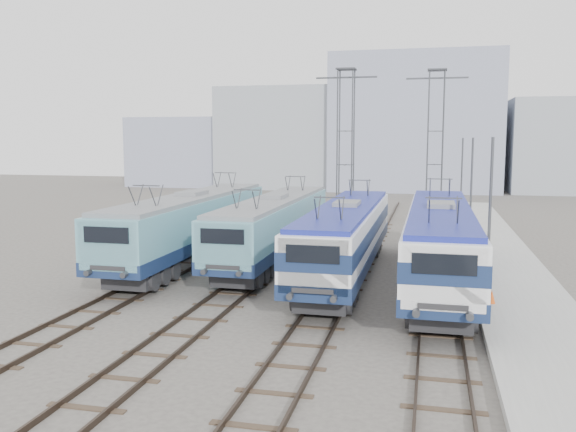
{
  "coord_description": "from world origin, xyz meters",
  "views": [
    {
      "loc": [
        6.25,
        -23.39,
        6.92
      ],
      "look_at": [
        -0.88,
        7.0,
        2.96
      ],
      "focal_mm": 38.0,
      "sensor_mm": 36.0,
      "label": 1
    }
  ],
  "objects_px": {
    "locomotive_center_left": "(274,223)",
    "locomotive_far_right": "(440,238)",
    "mast_front": "(489,225)",
    "catenary_tower_west": "(346,143)",
    "mast_mid": "(471,197)",
    "safety_cone": "(492,297)",
    "catenary_tower_east": "(435,143)",
    "locomotive_far_left": "(191,222)",
    "locomotive_center_right": "(346,233)",
    "mast_rear": "(461,183)"
  },
  "relations": [
    {
      "from": "catenary_tower_west",
      "to": "safety_cone",
      "type": "bearing_deg",
      "value": -66.33
    },
    {
      "from": "catenary_tower_west",
      "to": "mast_mid",
      "type": "xyz_separation_m",
      "value": [
        8.6,
        -8.0,
        -3.14
      ]
    },
    {
      "from": "mast_rear",
      "to": "mast_mid",
      "type": "bearing_deg",
      "value": -90.0
    },
    {
      "from": "safety_cone",
      "to": "locomotive_far_right",
      "type": "bearing_deg",
      "value": 120.95
    },
    {
      "from": "mast_front",
      "to": "locomotive_far_left",
      "type": "bearing_deg",
      "value": 157.96
    },
    {
      "from": "safety_cone",
      "to": "catenary_tower_west",
      "type": "bearing_deg",
      "value": 113.67
    },
    {
      "from": "locomotive_center_right",
      "to": "mast_rear",
      "type": "xyz_separation_m",
      "value": [
        6.35,
        19.73,
        1.21
      ]
    },
    {
      "from": "locomotive_far_right",
      "to": "catenary_tower_west",
      "type": "distance_m",
      "value": 18.47
    },
    {
      "from": "locomotive_far_right",
      "to": "catenary_tower_east",
      "type": "bearing_deg",
      "value": 90.77
    },
    {
      "from": "catenary_tower_east",
      "to": "mast_rear",
      "type": "xyz_separation_m",
      "value": [
        2.1,
        2.0,
        -3.14
      ]
    },
    {
      "from": "mast_front",
      "to": "locomotive_center_left",
      "type": "bearing_deg",
      "value": 145.92
    },
    {
      "from": "locomotive_far_left",
      "to": "catenary_tower_west",
      "type": "height_order",
      "value": "catenary_tower_west"
    },
    {
      "from": "locomotive_center_left",
      "to": "catenary_tower_east",
      "type": "distance_m",
      "value": 17.64
    },
    {
      "from": "mast_front",
      "to": "mast_mid",
      "type": "relative_size",
      "value": 1.0
    },
    {
      "from": "locomotive_far_right",
      "to": "safety_cone",
      "type": "height_order",
      "value": "locomotive_far_right"
    },
    {
      "from": "mast_rear",
      "to": "safety_cone",
      "type": "relative_size",
      "value": 12.7
    },
    {
      "from": "locomotive_far_right",
      "to": "mast_mid",
      "type": "relative_size",
      "value": 2.66
    },
    {
      "from": "mast_rear",
      "to": "safety_cone",
      "type": "distance_m",
      "value": 24.25
    },
    {
      "from": "locomotive_far_right",
      "to": "mast_rear",
      "type": "height_order",
      "value": "mast_rear"
    },
    {
      "from": "catenary_tower_west",
      "to": "catenary_tower_east",
      "type": "height_order",
      "value": "same"
    },
    {
      "from": "locomotive_far_right",
      "to": "catenary_tower_east",
      "type": "distance_m",
      "value": 19.14
    },
    {
      "from": "mast_front",
      "to": "mast_mid",
      "type": "xyz_separation_m",
      "value": [
        0.0,
        12.0,
        0.0
      ]
    },
    {
      "from": "locomotive_far_right",
      "to": "mast_front",
      "type": "relative_size",
      "value": 2.66
    },
    {
      "from": "mast_mid",
      "to": "safety_cone",
      "type": "distance_m",
      "value": 12.42
    },
    {
      "from": "safety_cone",
      "to": "locomotive_center_left",
      "type": "bearing_deg",
      "value": 146.14
    },
    {
      "from": "locomotive_far_left",
      "to": "catenary_tower_west",
      "type": "xyz_separation_m",
      "value": [
        6.75,
        13.79,
        4.32
      ]
    },
    {
      "from": "locomotive_far_left",
      "to": "mast_front",
      "type": "distance_m",
      "value": 16.6
    },
    {
      "from": "catenary_tower_east",
      "to": "safety_cone",
      "type": "bearing_deg",
      "value": -84.06
    },
    {
      "from": "locomotive_far_left",
      "to": "locomotive_center_right",
      "type": "xyz_separation_m",
      "value": [
        9.0,
        -1.94,
        -0.04
      ]
    },
    {
      "from": "catenary_tower_west",
      "to": "mast_mid",
      "type": "height_order",
      "value": "catenary_tower_west"
    },
    {
      "from": "mast_mid",
      "to": "locomotive_center_left",
      "type": "bearing_deg",
      "value": -156.76
    },
    {
      "from": "locomotive_far_right",
      "to": "safety_cone",
      "type": "xyz_separation_m",
      "value": [
        2.05,
        -3.42,
        -1.8
      ]
    },
    {
      "from": "mast_rear",
      "to": "catenary_tower_east",
      "type": "bearing_deg",
      "value": -136.4
    },
    {
      "from": "mast_mid",
      "to": "safety_cone",
      "type": "relative_size",
      "value": 12.7
    },
    {
      "from": "locomotive_center_right",
      "to": "catenary_tower_west",
      "type": "distance_m",
      "value": 16.47
    },
    {
      "from": "locomotive_center_left",
      "to": "mast_front",
      "type": "xyz_separation_m",
      "value": [
        10.85,
        -7.34,
        1.29
      ]
    },
    {
      "from": "locomotive_far_left",
      "to": "locomotive_center_right",
      "type": "relative_size",
      "value": 1.04
    },
    {
      "from": "locomotive_far_left",
      "to": "catenary_tower_east",
      "type": "relative_size",
      "value": 1.56
    },
    {
      "from": "locomotive_center_left",
      "to": "catenary_tower_west",
      "type": "xyz_separation_m",
      "value": [
        2.25,
        12.66,
        4.43
      ]
    },
    {
      "from": "locomotive_far_right",
      "to": "safety_cone",
      "type": "distance_m",
      "value": 4.37
    },
    {
      "from": "locomotive_center_left",
      "to": "catenary_tower_west",
      "type": "relative_size",
      "value": 1.48
    },
    {
      "from": "locomotive_center_left",
      "to": "locomotive_far_right",
      "type": "height_order",
      "value": "locomotive_far_right"
    },
    {
      "from": "locomotive_far_left",
      "to": "locomotive_center_left",
      "type": "xyz_separation_m",
      "value": [
        4.5,
        1.13,
        -0.11
      ]
    },
    {
      "from": "catenary_tower_west",
      "to": "safety_cone",
      "type": "relative_size",
      "value": 21.76
    },
    {
      "from": "locomotive_center_right",
      "to": "mast_mid",
      "type": "height_order",
      "value": "mast_mid"
    },
    {
      "from": "locomotive_far_left",
      "to": "locomotive_center_left",
      "type": "bearing_deg",
      "value": 14.05
    },
    {
      "from": "catenary_tower_west",
      "to": "mast_rear",
      "type": "relative_size",
      "value": 1.71
    },
    {
      "from": "catenary_tower_east",
      "to": "safety_cone",
      "type": "xyz_separation_m",
      "value": [
        2.3,
        -22.07,
        -6.07
      ]
    },
    {
      "from": "catenary_tower_east",
      "to": "mast_mid",
      "type": "xyz_separation_m",
      "value": [
        2.1,
        -10.0,
        -3.14
      ]
    },
    {
      "from": "locomotive_far_right",
      "to": "mast_front",
      "type": "xyz_separation_m",
      "value": [
        1.85,
        -3.34,
        1.13
      ]
    }
  ]
}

